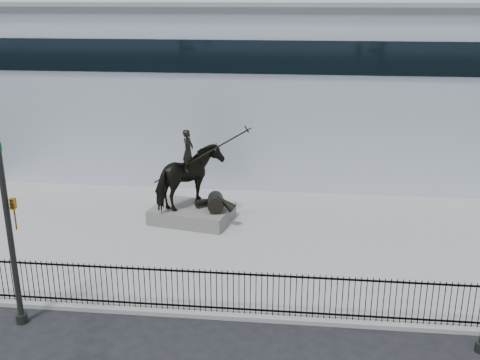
# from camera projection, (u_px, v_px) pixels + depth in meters

# --- Properties ---
(ground) EXTENTS (120.00, 120.00, 0.00)m
(ground) POSITION_uv_depth(u_px,v_px,m) (241.00, 340.00, 16.86)
(ground) COLOR black
(ground) RESTS_ON ground
(plaza) EXTENTS (30.00, 12.00, 0.15)m
(plaza) POSITION_uv_depth(u_px,v_px,m) (259.00, 241.00, 23.44)
(plaza) COLOR gray
(plaza) RESTS_ON ground
(building) EXTENTS (44.00, 14.00, 9.00)m
(building) POSITION_uv_depth(u_px,v_px,m) (276.00, 86.00, 34.30)
(building) COLOR silver
(building) RESTS_ON ground
(picket_fence) EXTENTS (22.10, 0.10, 1.50)m
(picket_fence) POSITION_uv_depth(u_px,v_px,m) (245.00, 293.00, 17.75)
(picket_fence) COLOR black
(picket_fence) RESTS_ON plaza
(statue_plinth) EXTENTS (3.83, 2.99, 0.64)m
(statue_plinth) POSITION_uv_depth(u_px,v_px,m) (192.00, 214.00, 25.27)
(statue_plinth) COLOR #605D58
(statue_plinth) RESTS_ON plaza
(equestrian_statue) EXTENTS (4.33, 3.12, 3.73)m
(equestrian_statue) POSITION_uv_depth(u_px,v_px,m) (193.00, 179.00, 24.73)
(equestrian_statue) COLOR black
(equestrian_statue) RESTS_ON statue_plinth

